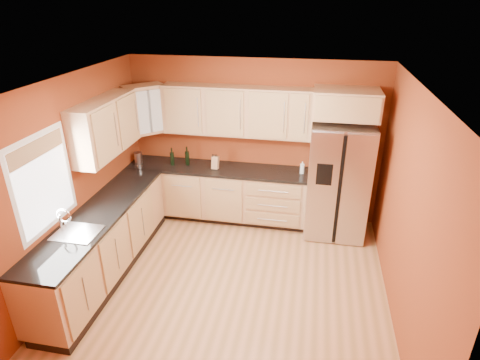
% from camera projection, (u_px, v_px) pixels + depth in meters
% --- Properties ---
extents(floor, '(4.00, 4.00, 0.00)m').
position_uv_depth(floor, '(229.00, 286.00, 5.22)').
color(floor, '#A16F3E').
rests_on(floor, ground).
extents(ceiling, '(4.00, 4.00, 0.00)m').
position_uv_depth(ceiling, '(226.00, 85.00, 4.12)').
color(ceiling, silver).
rests_on(ceiling, wall_back).
extents(wall_back, '(4.00, 0.04, 2.60)m').
position_uv_depth(wall_back, '(254.00, 141.00, 6.45)').
color(wall_back, maroon).
rests_on(wall_back, floor).
extents(wall_front, '(4.00, 0.04, 2.60)m').
position_uv_depth(wall_front, '(168.00, 323.00, 2.89)').
color(wall_front, maroon).
rests_on(wall_front, floor).
extents(wall_left, '(0.04, 4.00, 2.60)m').
position_uv_depth(wall_left, '(71.00, 183.00, 5.01)').
color(wall_left, maroon).
rests_on(wall_left, floor).
extents(wall_right, '(0.04, 4.00, 2.60)m').
position_uv_depth(wall_right, '(408.00, 213.00, 4.33)').
color(wall_right, maroon).
rests_on(wall_right, floor).
extents(base_cabinets_back, '(2.90, 0.60, 0.88)m').
position_uv_depth(base_cabinets_back, '(218.00, 194.00, 6.64)').
color(base_cabinets_back, tan).
rests_on(base_cabinets_back, floor).
extents(base_cabinets_left, '(0.60, 2.80, 0.88)m').
position_uv_depth(base_cabinets_left, '(103.00, 244.00, 5.32)').
color(base_cabinets_left, tan).
rests_on(base_cabinets_left, floor).
extents(countertop_back, '(2.90, 0.62, 0.04)m').
position_uv_depth(countertop_back, '(217.00, 169.00, 6.44)').
color(countertop_back, black).
rests_on(countertop_back, base_cabinets_back).
extents(countertop_left, '(0.62, 2.80, 0.04)m').
position_uv_depth(countertop_left, '(99.00, 214.00, 5.13)').
color(countertop_left, black).
rests_on(countertop_left, base_cabinets_left).
extents(upper_cabinets_back, '(2.30, 0.33, 0.75)m').
position_uv_depth(upper_cabinets_back, '(237.00, 111.00, 6.12)').
color(upper_cabinets_back, tan).
rests_on(upper_cabinets_back, wall_back).
extents(upper_cabinets_left, '(0.33, 1.35, 0.75)m').
position_uv_depth(upper_cabinets_left, '(106.00, 127.00, 5.41)').
color(upper_cabinets_left, tan).
rests_on(upper_cabinets_left, wall_left).
extents(corner_upper_cabinet, '(0.67, 0.67, 0.75)m').
position_uv_depth(corner_upper_cabinet, '(145.00, 109.00, 6.22)').
color(corner_upper_cabinet, tan).
rests_on(corner_upper_cabinet, wall_back).
extents(over_fridge_cabinet, '(0.92, 0.60, 0.40)m').
position_uv_depth(over_fridge_cabinet, '(346.00, 104.00, 5.64)').
color(over_fridge_cabinet, tan).
rests_on(over_fridge_cabinet, wall_back).
extents(refrigerator, '(0.90, 0.75, 1.78)m').
position_uv_depth(refrigerator, '(338.00, 180.00, 6.06)').
color(refrigerator, '#B8B7BD').
rests_on(refrigerator, floor).
extents(window, '(0.03, 0.90, 1.00)m').
position_uv_depth(window, '(44.00, 182.00, 4.46)').
color(window, white).
rests_on(window, wall_left).
extents(sink_faucet, '(0.50, 0.42, 0.30)m').
position_uv_depth(sink_faucet, '(75.00, 222.00, 4.61)').
color(sink_faucet, silver).
rests_on(sink_faucet, countertop_left).
extents(canister_left, '(0.14, 0.14, 0.18)m').
position_uv_depth(canister_left, '(139.00, 158.00, 6.56)').
color(canister_left, '#B8B7BD').
rests_on(canister_left, countertop_back).
extents(canister_right, '(0.16, 0.16, 0.20)m').
position_uv_depth(canister_right, '(138.00, 158.00, 6.54)').
color(canister_right, '#B8B7BD').
rests_on(canister_right, countertop_back).
extents(wine_bottle_a, '(0.07, 0.07, 0.29)m').
position_uv_depth(wine_bottle_a, '(172.00, 156.00, 6.47)').
color(wine_bottle_a, black).
rests_on(wine_bottle_a, countertop_back).
extents(wine_bottle_b, '(0.08, 0.08, 0.31)m').
position_uv_depth(wine_bottle_b, '(187.00, 156.00, 6.48)').
color(wine_bottle_b, black).
rests_on(wine_bottle_b, countertop_back).
extents(knife_block, '(0.11, 0.10, 0.20)m').
position_uv_depth(knife_block, '(215.00, 163.00, 6.36)').
color(knife_block, tan).
rests_on(knife_block, countertop_back).
extents(soap_dispenser, '(0.07, 0.07, 0.19)m').
position_uv_depth(soap_dispenser, '(302.00, 167.00, 6.19)').
color(soap_dispenser, silver).
rests_on(soap_dispenser, countertop_back).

